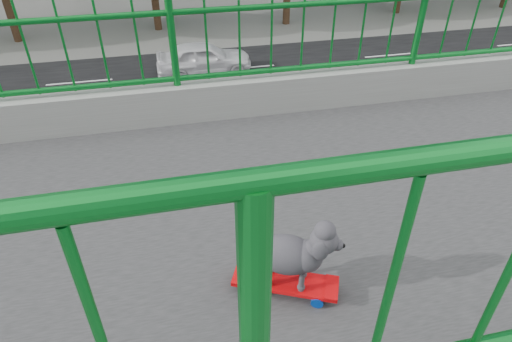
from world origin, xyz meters
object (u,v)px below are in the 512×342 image
Objects in this scene: skateboard at (285,283)px; car_4 at (204,58)px; car_0 at (269,241)px; poodle at (292,253)px.

skateboard is 0.12× the size of car_4.
car_4 is (-12.80, -0.07, 0.01)m from car_0.
poodle is 0.09× the size of car_4.
car_0 is at bearing -170.01° from skateboard.
skateboard is 20.34m from car_4.
poodle reaches higher than skateboard.
skateboard reaches higher than car_0.
car_0 is (-6.49, 1.63, -6.50)m from poodle.
poodle is at bearing -14.09° from car_0.
poodle is 20.41m from car_4.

